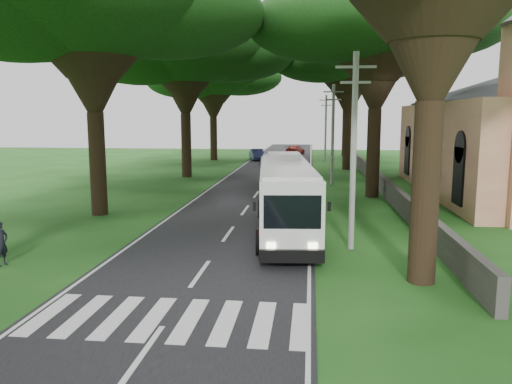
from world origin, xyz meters
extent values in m
plane|color=#1A4413|center=(0.00, 0.00, 0.00)|extent=(140.00, 140.00, 0.00)
cube|color=black|center=(0.00, 25.00, 0.01)|extent=(8.00, 120.00, 0.04)
cube|color=silver|center=(0.00, -2.00, 0.00)|extent=(8.00, 3.00, 0.01)
cube|color=#383533|center=(9.00, 24.00, 0.60)|extent=(0.35, 50.00, 1.20)
cylinder|color=gray|center=(5.50, 6.00, 4.00)|extent=(0.24, 0.24, 8.00)
cube|color=gray|center=(5.50, 6.00, 7.40)|extent=(1.60, 0.10, 0.10)
cube|color=gray|center=(5.50, 6.00, 6.80)|extent=(1.20, 0.10, 0.10)
cylinder|color=gray|center=(5.50, 26.00, 4.00)|extent=(0.24, 0.24, 8.00)
cube|color=gray|center=(5.50, 26.00, 7.40)|extent=(1.60, 0.10, 0.10)
cube|color=gray|center=(5.50, 26.00, 6.80)|extent=(1.20, 0.10, 0.10)
cylinder|color=gray|center=(5.50, 46.00, 4.00)|extent=(0.24, 0.24, 8.00)
cube|color=gray|center=(5.50, 46.00, 7.40)|extent=(1.60, 0.10, 0.10)
cube|color=gray|center=(5.50, 46.00, 6.80)|extent=(1.20, 0.10, 0.10)
cylinder|color=black|center=(-8.00, 12.00, 2.85)|extent=(0.90, 0.90, 5.70)
cone|color=black|center=(-8.00, 12.00, 7.60)|extent=(3.20, 3.20, 3.80)
cylinder|color=black|center=(-7.50, 30.00, 2.86)|extent=(0.90, 0.90, 5.73)
cone|color=black|center=(-7.50, 30.00, 7.63)|extent=(3.20, 3.20, 3.80)
ellipsoid|color=black|center=(-7.50, 30.00, 11.73)|extent=(16.26, 16.26, 6.83)
cylinder|color=black|center=(-8.50, 48.00, 2.68)|extent=(0.90, 0.90, 5.37)
cone|color=black|center=(-8.50, 48.00, 7.27)|extent=(3.20, 3.20, 3.80)
ellipsoid|color=black|center=(-8.50, 48.00, 10.93)|extent=(14.20, 14.20, 5.96)
cylinder|color=black|center=(7.50, 2.00, 2.97)|extent=(0.90, 0.90, 5.94)
cone|color=black|center=(7.50, 2.00, 7.84)|extent=(3.20, 3.20, 3.80)
cylinder|color=black|center=(8.00, 20.00, 2.99)|extent=(0.90, 0.90, 5.98)
cone|color=black|center=(8.00, 20.00, 7.88)|extent=(3.20, 3.20, 3.80)
ellipsoid|color=black|center=(8.00, 20.00, 12.29)|extent=(15.24, 15.24, 6.40)
cylinder|color=black|center=(7.50, 38.00, 2.94)|extent=(0.90, 0.90, 5.88)
cone|color=black|center=(7.50, 38.00, 7.78)|extent=(3.20, 3.20, 3.80)
ellipsoid|color=black|center=(7.50, 38.00, 12.06)|extent=(14.17, 14.17, 5.95)
cylinder|color=black|center=(8.50, 56.00, 3.23)|extent=(0.90, 0.90, 6.45)
cone|color=black|center=(8.50, 56.00, 8.35)|extent=(3.20, 3.20, 3.80)
ellipsoid|color=black|center=(8.50, 56.00, 13.34)|extent=(12.63, 12.63, 5.30)
cube|color=white|center=(2.65, 8.48, 1.80)|extent=(3.35, 11.38, 2.76)
cube|color=black|center=(2.63, 8.76, 2.20)|extent=(3.22, 9.34, 1.03)
cube|color=black|center=(2.65, 8.48, 0.47)|extent=(3.40, 11.42, 0.33)
cube|color=#AA200B|center=(2.65, 8.48, 1.17)|extent=(3.30, 10.27, 0.17)
cube|color=white|center=(2.65, 8.48, 3.23)|extent=(3.12, 10.81, 0.17)
cylinder|color=black|center=(1.83, 4.65, 0.51)|extent=(0.42, 1.05, 1.03)
cylinder|color=black|center=(4.16, 4.86, 0.51)|extent=(0.42, 1.05, 1.03)
cylinder|color=black|center=(1.17, 11.91, 0.51)|extent=(0.42, 1.05, 1.03)
cylinder|color=black|center=(3.49, 12.12, 0.51)|extent=(0.42, 1.05, 1.03)
imported|color=silver|center=(-1.21, 42.87, 0.69)|extent=(1.92, 4.02, 1.33)
imported|color=navy|center=(-3.00, 48.23, 0.73)|extent=(2.54, 4.46, 1.39)
imported|color=maroon|center=(1.50, 58.03, 0.70)|extent=(3.00, 4.95, 1.34)
imported|color=black|center=(-7.50, 2.20, 0.83)|extent=(0.51, 0.68, 1.67)
camera|label=1|loc=(3.78, -14.50, 5.45)|focal=35.00mm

